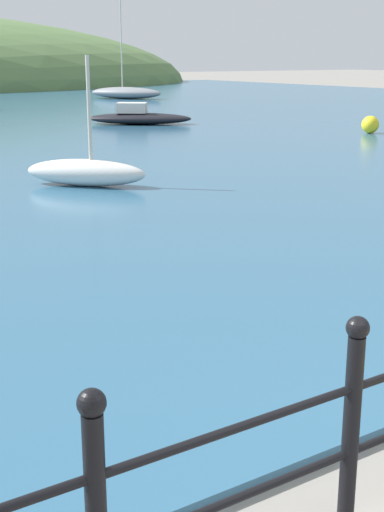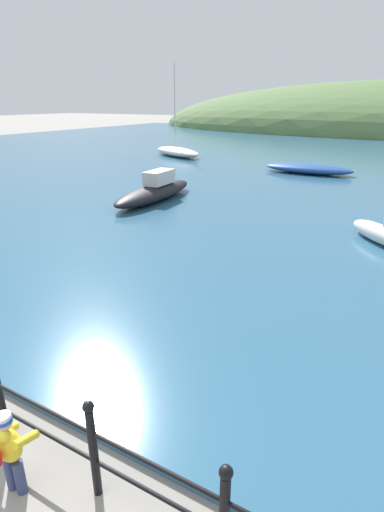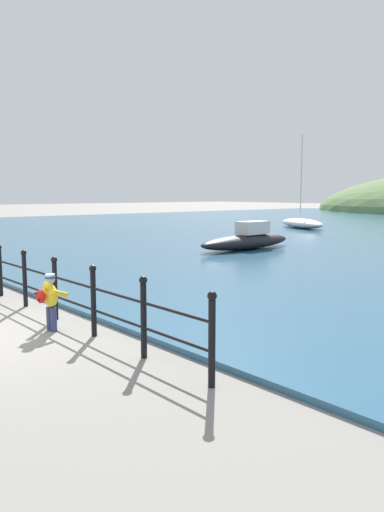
{
  "view_description": "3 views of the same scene",
  "coord_description": "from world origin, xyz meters",
  "px_view_note": "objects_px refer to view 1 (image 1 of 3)",
  "views": [
    {
      "loc": [
        -2.85,
        -0.82,
        2.45
      ],
      "look_at": [
        0.46,
        4.23,
        0.75
      ],
      "focal_mm": 50.0,
      "sensor_mm": 36.0,
      "label": 1
    },
    {
      "loc": [
        3.47,
        -0.63,
        3.88
      ],
      "look_at": [
        0.0,
        5.43,
        1.15
      ],
      "focal_mm": 28.0,
      "sensor_mm": 36.0,
      "label": 2
    },
    {
      "loc": [
        8.37,
        -2.52,
        2.38
      ],
      "look_at": [
        0.63,
        4.06,
        1.1
      ],
      "focal_mm": 35.0,
      "sensor_mm": 36.0,
      "label": 3
    }
  ],
  "objects_px": {
    "boat_nearest_quay": "(126,93)",
    "boat_blue_hull": "(86,172)",
    "boat_mid_harbor": "(139,117)",
    "mooring_buoy": "(370,125)"
  },
  "relations": [
    {
      "from": "boat_blue_hull",
      "to": "mooring_buoy",
      "type": "distance_m",
      "value": 12.15
    },
    {
      "from": "boat_mid_harbor",
      "to": "mooring_buoy",
      "type": "xyz_separation_m",
      "value": [
        4.56,
        -6.79,
        0.03
      ]
    },
    {
      "from": "boat_mid_harbor",
      "to": "boat_nearest_quay",
      "type": "bearing_deg",
      "value": 63.51
    },
    {
      "from": "boat_nearest_quay",
      "to": "boat_blue_hull",
      "type": "height_order",
      "value": "boat_nearest_quay"
    },
    {
      "from": "boat_mid_harbor",
      "to": "mooring_buoy",
      "type": "height_order",
      "value": "boat_mid_harbor"
    },
    {
      "from": "boat_nearest_quay",
      "to": "mooring_buoy",
      "type": "bearing_deg",
      "value": -96.97
    },
    {
      "from": "boat_blue_hull",
      "to": "boat_mid_harbor",
      "type": "relative_size",
      "value": 0.63
    },
    {
      "from": "boat_blue_hull",
      "to": "boat_mid_harbor",
      "type": "bearing_deg",
      "value": 56.37
    },
    {
      "from": "boat_mid_harbor",
      "to": "boat_blue_hull",
      "type": "bearing_deg",
      "value": -123.63
    },
    {
      "from": "boat_nearest_quay",
      "to": "boat_mid_harbor",
      "type": "bearing_deg",
      "value": -116.49
    }
  ]
}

